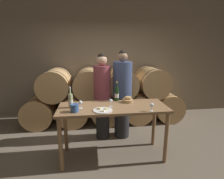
# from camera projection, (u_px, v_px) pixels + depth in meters

# --- Properties ---
(ground_plane) EXTENTS (10.00, 10.00, 0.00)m
(ground_plane) POSITION_uv_depth(u_px,v_px,m) (113.00, 156.00, 3.06)
(ground_plane) COLOR #726654
(stone_wall_back) EXTENTS (10.00, 0.12, 3.20)m
(stone_wall_back) POSITION_uv_depth(u_px,v_px,m) (103.00, 57.00, 4.68)
(stone_wall_back) COLOR gray
(stone_wall_back) RESTS_ON ground_plane
(barrel_stack) EXTENTS (3.89, 0.88, 1.36)m
(barrel_stack) POSITION_uv_depth(u_px,v_px,m) (105.00, 97.00, 4.36)
(barrel_stack) COLOR tan
(barrel_stack) RESTS_ON ground_plane
(tasting_table) EXTENTS (1.76, 0.67, 0.91)m
(tasting_table) POSITION_uv_depth(u_px,v_px,m) (113.00, 114.00, 2.87)
(tasting_table) COLOR olive
(tasting_table) RESTS_ON ground_plane
(person_left) EXTENTS (0.34, 0.34, 1.74)m
(person_left) POSITION_uv_depth(u_px,v_px,m) (102.00, 96.00, 3.50)
(person_left) COLOR #232326
(person_left) RESTS_ON ground_plane
(person_right) EXTENTS (0.38, 0.38, 1.80)m
(person_right) POSITION_uv_depth(u_px,v_px,m) (122.00, 95.00, 3.54)
(person_right) COLOR #232326
(person_right) RESTS_ON ground_plane
(wine_bottle_red) EXTENTS (0.07, 0.07, 0.35)m
(wine_bottle_red) POSITION_uv_depth(u_px,v_px,m) (117.00, 94.00, 3.11)
(wine_bottle_red) COLOR #193819
(wine_bottle_red) RESTS_ON tasting_table
(wine_bottle_white) EXTENTS (0.07, 0.07, 0.34)m
(wine_bottle_white) POSITION_uv_depth(u_px,v_px,m) (71.00, 101.00, 2.75)
(wine_bottle_white) COLOR #ADBC7F
(wine_bottle_white) RESTS_ON tasting_table
(blue_crock) EXTENTS (0.13, 0.13, 0.12)m
(blue_crock) POSITION_uv_depth(u_px,v_px,m) (75.00, 108.00, 2.59)
(blue_crock) COLOR #335693
(blue_crock) RESTS_ON tasting_table
(bread_basket) EXTENTS (0.18, 0.18, 0.11)m
(bread_basket) POSITION_uv_depth(u_px,v_px,m) (128.00, 100.00, 3.05)
(bread_basket) COLOR tan
(bread_basket) RESTS_ON tasting_table
(cheese_plate) EXTENTS (0.29, 0.29, 0.04)m
(cheese_plate) POSITION_uv_depth(u_px,v_px,m) (103.00, 110.00, 2.64)
(cheese_plate) COLOR white
(cheese_plate) RESTS_ON tasting_table
(wine_glass_far_left) EXTENTS (0.06, 0.06, 0.13)m
(wine_glass_far_left) POSITION_uv_depth(u_px,v_px,m) (80.00, 103.00, 2.73)
(wine_glass_far_left) COLOR white
(wine_glass_far_left) RESTS_ON tasting_table
(wine_glass_left) EXTENTS (0.06, 0.06, 0.13)m
(wine_glass_left) POSITION_uv_depth(u_px,v_px,m) (111.00, 101.00, 2.81)
(wine_glass_left) COLOR white
(wine_glass_left) RESTS_ON tasting_table
(wine_glass_center) EXTENTS (0.06, 0.06, 0.13)m
(wine_glass_center) POSITION_uv_depth(u_px,v_px,m) (152.00, 105.00, 2.61)
(wine_glass_center) COLOR white
(wine_glass_center) RESTS_ON tasting_table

